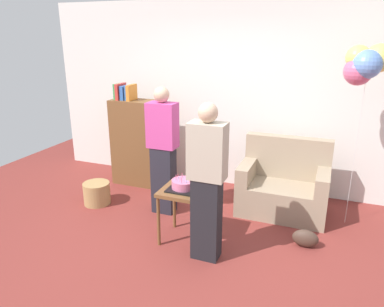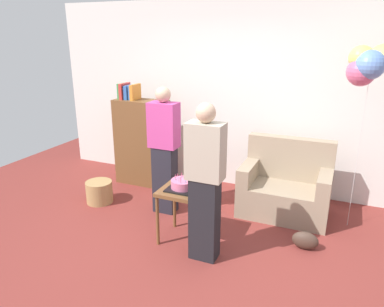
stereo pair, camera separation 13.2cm
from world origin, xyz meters
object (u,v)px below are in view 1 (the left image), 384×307
object	(u,v)px
couch	(283,187)
person_blowing_candles	(163,151)
bookshelf	(138,141)
balloon_bunch	(366,63)
wicker_basket	(97,193)
side_table	(184,197)
person_holding_cake	(207,183)
handbag	(305,238)
birthday_cake	(184,185)

from	to	relation	value
couch	person_blowing_candles	xyz separation A→B (m)	(-1.44, -0.57, 0.49)
bookshelf	balloon_bunch	bearing A→B (deg)	-2.87
bookshelf	wicker_basket	world-z (taller)	bookshelf
bookshelf	side_table	size ratio (longest dim) A/B	2.48
person_holding_cake	couch	bearing A→B (deg)	-128.08
bookshelf	side_table	bearing A→B (deg)	-44.97
person_holding_cake	handbag	distance (m)	1.33
wicker_basket	handbag	bearing A→B (deg)	-1.43
birthday_cake	balloon_bunch	xyz separation A→B (m)	(1.70, 1.12, 1.25)
birthday_cake	person_blowing_candles	distance (m)	0.76
side_table	wicker_basket	xyz separation A→B (m)	(-1.46, 0.41, -0.37)
handbag	balloon_bunch	world-z (taller)	balloon_bunch
wicker_basket	bookshelf	bearing A→B (deg)	77.42
person_blowing_candles	balloon_bunch	xyz separation A→B (m)	(2.20, 0.57, 1.09)
couch	person_blowing_candles	size ratio (longest dim) A/B	0.67
bookshelf	person_holding_cake	size ratio (longest dim) A/B	0.94
couch	handbag	bearing A→B (deg)	-64.90
couch	person_holding_cake	xyz separation A→B (m)	(-0.59, -1.34, 0.49)
birthday_cake	couch	bearing A→B (deg)	50.08
bookshelf	person_blowing_candles	world-z (taller)	person_blowing_candles
person_blowing_candles	wicker_basket	world-z (taller)	person_blowing_candles
birthday_cake	person_blowing_candles	bearing A→B (deg)	132.80
person_holding_cake	balloon_bunch	world-z (taller)	balloon_bunch
wicker_basket	handbag	distance (m)	2.76
person_blowing_candles	wicker_basket	xyz separation A→B (m)	(-0.96, -0.14, -0.68)
bookshelf	person_blowing_candles	bearing A→B (deg)	-43.39
person_blowing_candles	wicker_basket	bearing A→B (deg)	171.76
balloon_bunch	bookshelf	bearing A→B (deg)	177.13
bookshelf	person_holding_cake	distance (m)	2.21
person_blowing_candles	handbag	size ratio (longest dim) A/B	5.82
side_table	balloon_bunch	world-z (taller)	balloon_bunch
birthday_cake	balloon_bunch	size ratio (longest dim) A/B	0.15
wicker_basket	side_table	bearing A→B (deg)	-15.69
bookshelf	side_table	world-z (taller)	bookshelf
couch	bookshelf	world-z (taller)	bookshelf
wicker_basket	balloon_bunch	bearing A→B (deg)	12.68
bookshelf	person_blowing_candles	size ratio (longest dim) A/B	0.94
birthday_cake	wicker_basket	distance (m)	1.61
birthday_cake	person_holding_cake	distance (m)	0.44
couch	balloon_bunch	xyz separation A→B (m)	(0.76, 0.01, 1.58)
person_holding_cake	person_blowing_candles	bearing A→B (deg)	-56.55
birthday_cake	side_table	bearing A→B (deg)	-7.83
side_table	birthday_cake	bearing A→B (deg)	172.17
side_table	person_blowing_candles	bearing A→B (deg)	132.81
birthday_cake	wicker_basket	size ratio (longest dim) A/B	0.89
couch	balloon_bunch	size ratio (longest dim) A/B	0.52
wicker_basket	handbag	xyz separation A→B (m)	(2.76, -0.07, -0.05)
couch	person_blowing_candles	bearing A→B (deg)	-158.50
balloon_bunch	person_blowing_candles	bearing A→B (deg)	-165.39
birthday_cake	wicker_basket	xyz separation A→B (m)	(-1.46, 0.41, -0.52)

